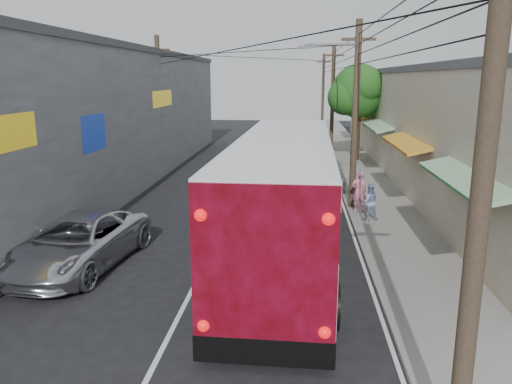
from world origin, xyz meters
TOP-DOWN VIEW (x-y plane):
  - ground at (0.00, 0.00)m, footprint 120.00×120.00m
  - sidewalk at (6.50, 20.00)m, footprint 3.00×80.00m
  - building_right at (10.99, 22.00)m, footprint 7.09×40.00m
  - building_left at (-8.50, 18.00)m, footprint 7.20×36.00m
  - utility_poles at (3.13, 20.33)m, footprint 11.80×45.28m
  - street_tree at (6.87, 26.02)m, footprint 4.40×4.00m
  - coach_bus at (2.40, 6.92)m, footprint 3.38×13.51m
  - jeepney at (-3.80, 5.40)m, footprint 3.23×5.91m
  - parked_suv at (4.10, 17.63)m, footprint 2.24×5.14m
  - parked_car_mid at (3.80, 20.00)m, footprint 1.59×3.84m
  - parked_car_far at (3.80, 30.96)m, footprint 2.11×4.92m
  - pedestrian_near at (5.40, 12.17)m, footprint 0.70×0.51m
  - pedestrian_far at (5.68, 10.97)m, footprint 0.78×0.64m

SIDE VIEW (x-z plane):
  - ground at x=0.00m, z-range 0.00..0.00m
  - sidewalk at x=6.50m, z-range 0.00..0.12m
  - parked_car_mid at x=3.80m, z-range 0.00..1.30m
  - parked_suv at x=4.10m, z-range 0.00..1.47m
  - jeepney at x=-3.80m, z-range 0.00..1.57m
  - parked_car_far at x=3.80m, z-range 0.00..1.58m
  - pedestrian_far at x=5.68m, z-range 0.12..1.61m
  - pedestrian_near at x=5.40m, z-range 0.12..1.90m
  - coach_bus at x=2.40m, z-range 0.07..3.94m
  - building_right at x=10.99m, z-range 0.03..6.28m
  - building_left at x=-8.50m, z-range 0.03..7.28m
  - utility_poles at x=3.13m, z-range 0.13..8.13m
  - street_tree at x=6.87m, z-range 1.37..7.97m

